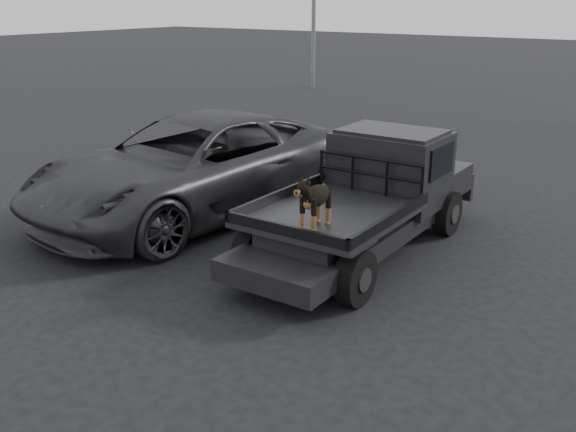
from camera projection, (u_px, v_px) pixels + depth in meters
The scene contains 6 objects.
ground at pixel (309, 304), 8.45m from camera, with size 120.00×120.00×0.00m, color black.
flatbed_ute at pixel (361, 224), 10.08m from camera, with size 2.00×5.40×0.92m, color black, non-canonical shape.
ute_cab at pixel (391, 156), 10.53m from camera, with size 1.72×1.30×0.88m, color black, non-canonical shape.
headache_rack at pixel (369, 176), 10.00m from camera, with size 1.80×0.08×0.55m, color black, non-canonical shape.
dog at pixel (316, 200), 8.47m from camera, with size 0.32×0.60×0.74m, color black, non-canonical shape.
parked_suv at pixel (195, 166), 11.74m from camera, with size 2.99×6.48×1.80m, color #323137.
Camera 1 is at (4.09, -6.43, 3.84)m, focal length 40.00 mm.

